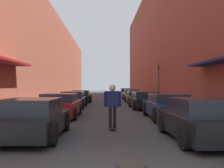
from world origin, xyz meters
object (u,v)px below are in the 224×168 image
object	(u,v)px
parked_car_right_1	(167,106)
traffic_light	(159,79)
parked_car_right_4	(131,95)
parked_car_left_3	(81,96)
skateboarder	(112,102)
parked_car_right_3	(136,97)
parked_car_right_5	(126,93)
manhole_cover	(131,164)
parked_car_left_2	(73,99)
parked_car_right_0	(202,120)
parked_car_left_1	(61,106)
parked_car_left_0	(33,119)
parked_car_right_2	(145,100)

from	to	relation	value
parked_car_right_1	traffic_light	world-z (taller)	traffic_light
traffic_light	parked_car_right_4	bearing A→B (deg)	124.89
parked_car_left_3	skateboarder	world-z (taller)	skateboarder
parked_car_right_3	parked_car_right_5	xyz separation A→B (m)	(0.02, 10.55, 0.05)
parked_car_right_1	parked_car_right_4	distance (m)	16.61
skateboarder	manhole_cover	xyz separation A→B (m)	(0.27, -4.27, -1.07)
parked_car_right_1	parked_car_right_5	bearing A→B (deg)	90.32
parked_car_right_3	parked_car_left_2	bearing A→B (deg)	-140.46
parked_car_left_2	skateboarder	world-z (taller)	skateboarder
parked_car_left_3	parked_car_right_4	xyz separation A→B (m)	(5.54, 3.72, -0.00)
parked_car_right_0	parked_car_right_5	world-z (taller)	parked_car_right_5
parked_car_right_0	parked_car_right_1	distance (m)	4.98
parked_car_right_0	skateboarder	world-z (taller)	skateboarder
parked_car_right_3	parked_car_right_4	bearing A→B (deg)	88.45
skateboarder	parked_car_right_0	bearing A→B (deg)	-36.32
parked_car_right_3	parked_car_right_5	size ratio (longest dim) A/B	0.99
parked_car_right_1	parked_car_right_0	bearing A→B (deg)	-91.77
parked_car_left_1	parked_car_right_5	world-z (taller)	parked_car_right_5
parked_car_right_1	parked_car_right_4	bearing A→B (deg)	90.00
parked_car_left_0	parked_car_left_2	bearing A→B (deg)	90.41
parked_car_right_1	parked_car_right_3	world-z (taller)	parked_car_right_1
parked_car_left_0	parked_car_right_3	xyz separation A→B (m)	(5.38, 15.81, -0.04)
parked_car_right_4	traffic_light	xyz separation A→B (m)	(2.47, -3.54, 1.81)
parked_car_left_3	skateboarder	bearing A→B (deg)	-80.46
skateboarder	parked_car_right_3	bearing A→B (deg)	79.26
parked_car_right_3	manhole_cover	world-z (taller)	parked_car_right_3
parked_car_left_0	parked_car_right_5	bearing A→B (deg)	78.43
parked_car_left_2	parked_car_right_4	size ratio (longest dim) A/B	1.01
parked_car_left_3	parked_car_right_4	world-z (taller)	parked_car_right_4
parked_car_right_2	parked_car_left_1	bearing A→B (deg)	-138.22
parked_car_right_3	skateboarder	world-z (taller)	skateboarder
parked_car_right_2	parked_car_left_3	bearing A→B (deg)	126.96
parked_car_left_2	parked_car_right_3	xyz separation A→B (m)	(5.46, 4.51, -0.03)
parked_car_right_1	manhole_cover	distance (m)	7.72
manhole_cover	parked_car_left_1	bearing A→B (deg)	109.76
parked_car_right_0	traffic_light	distance (m)	18.32
parked_car_right_3	manhole_cover	size ratio (longest dim) A/B	6.33
parked_car_left_3	parked_car_right_3	xyz separation A→B (m)	(5.39, -1.50, -0.02)
parked_car_left_1	parked_car_right_0	bearing A→B (deg)	-47.79
parked_car_left_2	parked_car_right_5	xyz separation A→B (m)	(5.48, 15.06, 0.02)
traffic_light	parked_car_left_2	bearing A→B (deg)	-142.53
skateboarder	parked_car_right_5	bearing A→B (deg)	83.72
parked_car_left_0	manhole_cover	distance (m)	4.11
manhole_cover	traffic_light	distance (m)	21.08
parked_car_right_3	parked_car_right_5	distance (m)	10.55
parked_car_left_2	parked_car_left_3	distance (m)	6.00
parked_car_left_0	parked_car_right_5	xyz separation A→B (m)	(5.39, 26.36, 0.01)
parked_car_left_0	parked_car_left_3	size ratio (longest dim) A/B	0.94
parked_car_right_0	parked_car_left_0	bearing A→B (deg)	174.06
parked_car_left_1	parked_car_right_3	distance (m)	11.74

